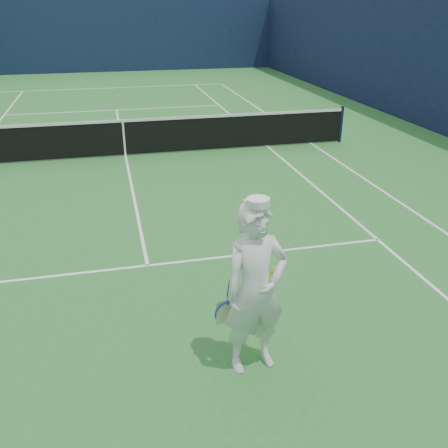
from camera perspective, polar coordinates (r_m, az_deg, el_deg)
ground at (r=14.15m, az=-11.19°, el=7.65°), size 80.00×80.00×0.00m
court_markings at (r=14.15m, az=-11.19°, el=7.66°), size 11.03×23.83×0.01m
windscreen_fence at (r=13.73m, az=-11.88°, el=15.66°), size 20.12×36.12×4.00m
tennis_net at (r=14.00m, az=-11.37°, el=9.82°), size 12.88×0.09×1.07m
tennis_player at (r=5.55m, az=3.61°, el=-7.47°), size 0.87×0.60×2.10m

